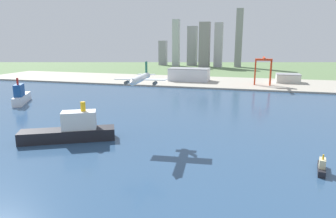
{
  "coord_description": "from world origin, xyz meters",
  "views": [
    {
      "loc": [
        70.92,
        -13.3,
        68.42
      ],
      "look_at": [
        15.44,
        182.19,
        22.46
      ],
      "focal_mm": 32.14,
      "sensor_mm": 36.0,
      "label": 1
    }
  ],
  "objects_px": {
    "airplane_landing": "(140,79)",
    "cargo_ship": "(72,130)",
    "ferry_boat": "(21,96)",
    "warehouse_main": "(189,74)",
    "warehouse_annex": "(288,78)",
    "tugboat_small": "(322,167)",
    "port_crane_red": "(263,65)"
  },
  "relations": [
    {
      "from": "tugboat_small",
      "to": "port_crane_red",
      "type": "height_order",
      "value": "port_crane_red"
    },
    {
      "from": "warehouse_main",
      "to": "port_crane_red",
      "type": "bearing_deg",
      "value": -10.77
    },
    {
      "from": "cargo_ship",
      "to": "warehouse_main",
      "type": "height_order",
      "value": "cargo_ship"
    },
    {
      "from": "cargo_ship",
      "to": "port_crane_red",
      "type": "height_order",
      "value": "port_crane_red"
    },
    {
      "from": "ferry_boat",
      "to": "tugboat_small",
      "type": "bearing_deg",
      "value": -20.55
    },
    {
      "from": "cargo_ship",
      "to": "ferry_boat",
      "type": "height_order",
      "value": "ferry_boat"
    },
    {
      "from": "airplane_landing",
      "to": "cargo_ship",
      "type": "height_order",
      "value": "airplane_landing"
    },
    {
      "from": "ferry_boat",
      "to": "warehouse_annex",
      "type": "height_order",
      "value": "ferry_boat"
    },
    {
      "from": "airplane_landing",
      "to": "port_crane_red",
      "type": "height_order",
      "value": "airplane_landing"
    },
    {
      "from": "cargo_ship",
      "to": "warehouse_main",
      "type": "bearing_deg",
      "value": 87.34
    },
    {
      "from": "ferry_boat",
      "to": "cargo_ship",
      "type": "bearing_deg",
      "value": -37.19
    },
    {
      "from": "cargo_ship",
      "to": "warehouse_annex",
      "type": "height_order",
      "value": "cargo_ship"
    },
    {
      "from": "airplane_landing",
      "to": "cargo_ship",
      "type": "xyz_separation_m",
      "value": [
        -46.21,
        -15.33,
        -35.76
      ]
    },
    {
      "from": "cargo_ship",
      "to": "ferry_boat",
      "type": "relative_size",
      "value": 1.33
    },
    {
      "from": "tugboat_small",
      "to": "warehouse_annex",
      "type": "relative_size",
      "value": 0.48
    },
    {
      "from": "cargo_ship",
      "to": "warehouse_annex",
      "type": "bearing_deg",
      "value": 63.37
    },
    {
      "from": "airplane_landing",
      "to": "cargo_ship",
      "type": "bearing_deg",
      "value": -161.65
    },
    {
      "from": "cargo_ship",
      "to": "warehouse_main",
      "type": "relative_size",
      "value": 0.95
    },
    {
      "from": "warehouse_main",
      "to": "warehouse_annex",
      "type": "height_order",
      "value": "warehouse_main"
    },
    {
      "from": "airplane_landing",
      "to": "tugboat_small",
      "type": "height_order",
      "value": "airplane_landing"
    },
    {
      "from": "ferry_boat",
      "to": "warehouse_main",
      "type": "relative_size",
      "value": 0.71
    },
    {
      "from": "ferry_boat",
      "to": "warehouse_annex",
      "type": "xyz_separation_m",
      "value": [
        302.83,
        251.77,
        1.33
      ]
    },
    {
      "from": "warehouse_annex",
      "to": "cargo_ship",
      "type": "bearing_deg",
      "value": -116.63
    },
    {
      "from": "cargo_ship",
      "to": "warehouse_annex",
      "type": "xyz_separation_m",
      "value": [
        174.92,
        348.81,
        1.9
      ]
    },
    {
      "from": "tugboat_small",
      "to": "ferry_boat",
      "type": "relative_size",
      "value": 0.38
    },
    {
      "from": "airplane_landing",
      "to": "warehouse_main",
      "type": "height_order",
      "value": "airplane_landing"
    },
    {
      "from": "ferry_boat",
      "to": "warehouse_annex",
      "type": "bearing_deg",
      "value": 39.74
    },
    {
      "from": "tugboat_small",
      "to": "warehouse_main",
      "type": "relative_size",
      "value": 0.27
    },
    {
      "from": "ferry_boat",
      "to": "port_crane_red",
      "type": "bearing_deg",
      "value": 38.27
    },
    {
      "from": "tugboat_small",
      "to": "ferry_boat",
      "type": "bearing_deg",
      "value": 159.45
    },
    {
      "from": "airplane_landing",
      "to": "warehouse_main",
      "type": "bearing_deg",
      "value": 95.7
    },
    {
      "from": "tugboat_small",
      "to": "warehouse_annex",
      "type": "height_order",
      "value": "warehouse_annex"
    }
  ]
}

